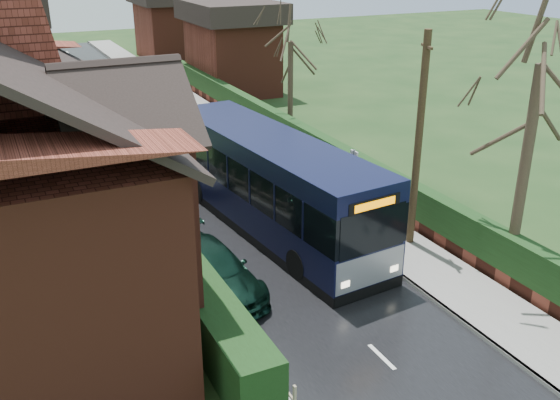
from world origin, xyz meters
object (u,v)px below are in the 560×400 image
bus (271,185)px  telegraph_pole (418,143)px  bus_stop_sign (353,175)px  car_green (211,270)px  car_silver (163,181)px

bus → telegraph_pole: telegraph_pole is taller
bus_stop_sign → telegraph_pole: (0.80, -2.78, 1.96)m
bus → bus_stop_sign: bus is taller
car_green → bus_stop_sign: (6.90, 2.65, 1.23)m
car_green → telegraph_pole: bearing=-7.3°
car_silver → car_green: car_green is taller
bus → car_green: 5.13m
telegraph_pole → car_silver: bearing=148.0°
bus → car_green: size_ratio=2.47×
bus → car_silver: size_ratio=3.34×
bus → telegraph_pole: bearing=-46.7°
bus → telegraph_pole: (4.00, -3.49, 2.10)m
bus → telegraph_pole: size_ratio=1.59×
bus → car_silver: bearing=112.4°
bus → telegraph_pole: 5.71m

